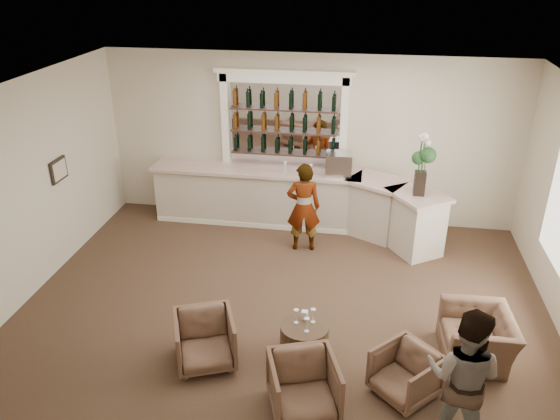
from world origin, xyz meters
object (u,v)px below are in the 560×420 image
object	(u,v)px
sommelier	(303,207)
guest	(463,377)
espresso_machine	(339,164)
armchair_far	(477,337)
cocktail_table	(304,340)
armchair_right	(405,374)
flower_vase	(422,160)
armchair_left	(205,340)
armchair_center	(304,387)
bar_counter	(297,200)

from	to	relation	value
sommelier	guest	distance (m)	4.58
espresso_machine	armchair_far	bearing A→B (deg)	-61.06
cocktail_table	armchair_far	distance (m)	2.30
armchair_right	cocktail_table	bearing A→B (deg)	-157.75
cocktail_table	armchair_far	world-z (taller)	armchair_far
cocktail_table	flower_vase	world-z (taller)	flower_vase
armchair_left	armchair_center	world-z (taller)	armchair_center
armchair_center	armchair_far	xyz separation A→B (m)	(2.16, 1.33, -0.04)
sommelier	armchair_left	distance (m)	3.42
cocktail_table	flower_vase	distance (m)	3.83
armchair_right	flower_vase	distance (m)	3.93
bar_counter	cocktail_table	distance (m)	3.85
guest	flower_vase	distance (m)	4.31
cocktail_table	armchair_far	xyz separation A→B (m)	(2.27, 0.35, 0.08)
sommelier	flower_vase	xyz separation A→B (m)	(1.98, 0.19, 0.94)
sommelier	guest	size ratio (longest dim) A/B	0.98
bar_counter	armchair_left	size ratio (longest dim) A/B	7.33
bar_counter	guest	size ratio (longest dim) A/B	3.37
armchair_center	armchair_right	distance (m)	1.27
guest	espresso_machine	xyz separation A→B (m)	(-1.67, 4.91, 0.51)
flower_vase	guest	bearing A→B (deg)	-86.77
cocktail_table	espresso_machine	xyz separation A→B (m)	(0.15, 3.84, 1.10)
armchair_center	armchair_left	bearing A→B (deg)	135.96
cocktail_table	guest	bearing A→B (deg)	-30.39
cocktail_table	sommelier	distance (m)	3.02
armchair_center	flower_vase	distance (m)	4.59
armchair_right	espresso_machine	xyz separation A→B (m)	(-1.14, 4.35, 1.04)
armchair_right	espresso_machine	size ratio (longest dim) A/B	1.43
bar_counter	armchair_center	bearing A→B (deg)	-81.35
bar_counter	flower_vase	distance (m)	2.59
armchair_left	armchair_far	world-z (taller)	armchair_left
bar_counter	armchair_far	size ratio (longest dim) A/B	5.70
cocktail_table	armchair_center	bearing A→B (deg)	-83.56
armchair_far	guest	bearing A→B (deg)	-20.71
espresso_machine	flower_vase	size ratio (longest dim) A/B	0.44
armchair_left	flower_vase	size ratio (longest dim) A/B	0.70
guest	espresso_machine	size ratio (longest dim) A/B	3.49
armchair_left	flower_vase	xyz separation A→B (m)	(2.86, 3.47, 1.41)
flower_vase	sommelier	bearing A→B (deg)	-174.39
bar_counter	espresso_machine	world-z (taller)	espresso_machine
bar_counter	armchair_center	distance (m)	4.83
guest	armchair_right	xyz separation A→B (m)	(-0.53, 0.56, -0.53)
espresso_machine	armchair_left	bearing A→B (deg)	-111.17
guest	armchair_far	size ratio (longest dim) A/B	1.69
bar_counter	espresso_machine	distance (m)	1.10
guest	armchair_center	distance (m)	1.79
guest	armchair_left	size ratio (longest dim) A/B	2.18
flower_vase	espresso_machine	bearing A→B (deg)	153.75
armchair_left	bar_counter	bearing A→B (deg)	58.80
bar_counter	armchair_right	bearing A→B (deg)	-66.04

